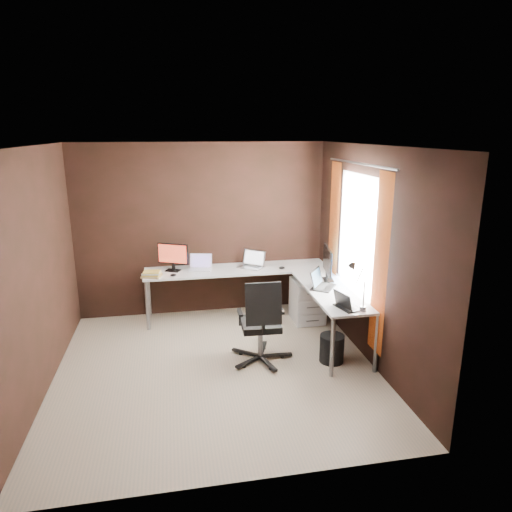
{
  "coord_description": "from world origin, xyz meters",
  "views": [
    {
      "loc": [
        -0.43,
        -4.73,
        2.64
      ],
      "look_at": [
        0.64,
        0.95,
        1.06
      ],
      "focal_mm": 32.0,
      "sensor_mm": 36.0,
      "label": 1
    }
  ],
  "objects_px": {
    "monitor_left": "(173,255)",
    "monitor_right": "(327,262)",
    "laptop_white": "(201,266)",
    "laptop_black_small": "(346,305)",
    "drawer_pedestal": "(307,300)",
    "wastebasket": "(332,348)",
    "laptop_black_big": "(321,284)",
    "office_chair": "(261,337)",
    "desk_lamp": "(357,281)",
    "book_stack": "(152,274)",
    "laptop_silver": "(252,263)"
  },
  "relations": [
    {
      "from": "monitor_left",
      "to": "laptop_silver",
      "type": "distance_m",
      "value": 1.14
    },
    {
      "from": "laptop_black_small",
      "to": "desk_lamp",
      "type": "height_order",
      "value": "desk_lamp"
    },
    {
      "from": "book_stack",
      "to": "laptop_silver",
      "type": "bearing_deg",
      "value": 8.42
    },
    {
      "from": "laptop_black_big",
      "to": "office_chair",
      "type": "xyz_separation_m",
      "value": [
        -0.85,
        -0.41,
        -0.48
      ]
    },
    {
      "from": "monitor_left",
      "to": "wastebasket",
      "type": "distance_m",
      "value": 2.56
    },
    {
      "from": "laptop_black_small",
      "to": "office_chair",
      "type": "bearing_deg",
      "value": 54.2
    },
    {
      "from": "monitor_right",
      "to": "laptop_white",
      "type": "bearing_deg",
      "value": 73.43
    },
    {
      "from": "monitor_left",
      "to": "monitor_right",
      "type": "xyz_separation_m",
      "value": [
        1.99,
        -0.82,
        0.03
      ]
    },
    {
      "from": "monitor_left",
      "to": "office_chair",
      "type": "distance_m",
      "value": 1.89
    },
    {
      "from": "laptop_black_big",
      "to": "wastebasket",
      "type": "xyz_separation_m",
      "value": [
        -0.03,
        -0.57,
        -0.61
      ]
    },
    {
      "from": "laptop_black_big",
      "to": "desk_lamp",
      "type": "distance_m",
      "value": 0.84
    },
    {
      "from": "wastebasket",
      "to": "laptop_black_small",
      "type": "bearing_deg",
      "value": -62.68
    },
    {
      "from": "drawer_pedestal",
      "to": "office_chair",
      "type": "relative_size",
      "value": 0.58
    },
    {
      "from": "book_stack",
      "to": "desk_lamp",
      "type": "relative_size",
      "value": 0.55
    },
    {
      "from": "laptop_white",
      "to": "laptop_black_big",
      "type": "xyz_separation_m",
      "value": [
        1.44,
        -1.07,
        0.0
      ]
    },
    {
      "from": "drawer_pedestal",
      "to": "book_stack",
      "type": "xyz_separation_m",
      "value": [
        -2.16,
        0.18,
        0.47
      ]
    },
    {
      "from": "drawer_pedestal",
      "to": "laptop_white",
      "type": "bearing_deg",
      "value": 164.53
    },
    {
      "from": "desk_lamp",
      "to": "monitor_left",
      "type": "bearing_deg",
      "value": 117.28
    },
    {
      "from": "monitor_left",
      "to": "laptop_white",
      "type": "relative_size",
      "value": 1.17
    },
    {
      "from": "monitor_right",
      "to": "wastebasket",
      "type": "relative_size",
      "value": 1.64
    },
    {
      "from": "monitor_left",
      "to": "monitor_right",
      "type": "distance_m",
      "value": 2.15
    },
    {
      "from": "laptop_black_big",
      "to": "office_chair",
      "type": "height_order",
      "value": "office_chair"
    },
    {
      "from": "drawer_pedestal",
      "to": "monitor_left",
      "type": "height_order",
      "value": "monitor_left"
    },
    {
      "from": "office_chair",
      "to": "laptop_black_big",
      "type": "bearing_deg",
      "value": 27.69
    },
    {
      "from": "laptop_black_big",
      "to": "desk_lamp",
      "type": "bearing_deg",
      "value": -133.58
    },
    {
      "from": "desk_lamp",
      "to": "laptop_black_big",
      "type": "bearing_deg",
      "value": 80.89
    },
    {
      "from": "wastebasket",
      "to": "laptop_black_big",
      "type": "bearing_deg",
      "value": 86.92
    },
    {
      "from": "laptop_white",
      "to": "laptop_black_small",
      "type": "relative_size",
      "value": 1.04
    },
    {
      "from": "drawer_pedestal",
      "to": "laptop_black_big",
      "type": "xyz_separation_m",
      "value": [
        -0.04,
        -0.66,
        0.48
      ]
    },
    {
      "from": "book_stack",
      "to": "laptop_black_small",
      "type": "bearing_deg",
      "value": -35.88
    },
    {
      "from": "laptop_white",
      "to": "wastebasket",
      "type": "bearing_deg",
      "value": -37.17
    },
    {
      "from": "monitor_left",
      "to": "desk_lamp",
      "type": "height_order",
      "value": "desk_lamp"
    },
    {
      "from": "monitor_right",
      "to": "laptop_silver",
      "type": "distance_m",
      "value": 1.19
    },
    {
      "from": "monitor_right",
      "to": "laptop_white",
      "type": "distance_m",
      "value": 1.82
    },
    {
      "from": "laptop_black_big",
      "to": "wastebasket",
      "type": "bearing_deg",
      "value": -147.06
    },
    {
      "from": "monitor_right",
      "to": "wastebasket",
      "type": "bearing_deg",
      "value": 176.64
    },
    {
      "from": "monitor_right",
      "to": "laptop_white",
      "type": "relative_size",
      "value": 1.53
    },
    {
      "from": "laptop_black_big",
      "to": "office_chair",
      "type": "bearing_deg",
      "value": 151.53
    },
    {
      "from": "monitor_right",
      "to": "desk_lamp",
      "type": "distance_m",
      "value": 1.03
    },
    {
      "from": "laptop_white",
      "to": "laptop_black_small",
      "type": "bearing_deg",
      "value": -38.18
    },
    {
      "from": "laptop_silver",
      "to": "book_stack",
      "type": "xyz_separation_m",
      "value": [
        -1.43,
        -0.21,
        -0.01
      ]
    },
    {
      "from": "office_chair",
      "to": "book_stack",
      "type": "bearing_deg",
      "value": 137.6
    },
    {
      "from": "drawer_pedestal",
      "to": "wastebasket",
      "type": "distance_m",
      "value": 1.24
    },
    {
      "from": "laptop_white",
      "to": "office_chair",
      "type": "distance_m",
      "value": 1.66
    },
    {
      "from": "laptop_silver",
      "to": "book_stack",
      "type": "height_order",
      "value": "laptop_silver"
    },
    {
      "from": "monitor_right",
      "to": "office_chair",
      "type": "relative_size",
      "value": 0.53
    },
    {
      "from": "desk_lamp",
      "to": "wastebasket",
      "type": "xyz_separation_m",
      "value": [
        -0.17,
        0.2,
        -0.9
      ]
    },
    {
      "from": "monitor_left",
      "to": "laptop_white",
      "type": "xyz_separation_m",
      "value": [
        0.38,
        0.0,
        -0.18
      ]
    },
    {
      "from": "drawer_pedestal",
      "to": "monitor_left",
      "type": "xyz_separation_m",
      "value": [
        -1.86,
        0.41,
        0.65
      ]
    },
    {
      "from": "laptop_black_big",
      "to": "desk_lamp",
      "type": "height_order",
      "value": "desk_lamp"
    }
  ]
}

